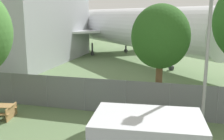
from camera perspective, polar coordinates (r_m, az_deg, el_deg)
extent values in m
cylinder|color=slate|center=(18.54, -20.94, -3.78)|extent=(0.07, 0.07, 2.09)
cylinder|color=slate|center=(17.21, -13.99, -4.52)|extent=(0.07, 0.07, 2.09)
cylinder|color=slate|center=(16.18, -6.01, -5.29)|extent=(0.07, 0.07, 2.09)
cylinder|color=slate|center=(15.50, 2.89, -6.03)|extent=(0.07, 0.07, 2.09)
cylinder|color=slate|center=(15.21, 12.38, -6.65)|extent=(0.07, 0.07, 2.09)
cylinder|color=slate|center=(15.36, 21.98, -7.10)|extent=(0.07, 0.07, 2.09)
cube|color=slate|center=(15.50, 2.89, -6.03)|extent=(56.00, 0.01, 2.09)
cylinder|color=silver|center=(37.29, 0.84, 9.52)|extent=(28.37, 28.80, 4.77)
cone|color=silver|center=(56.20, -10.21, 10.20)|extent=(7.24, 7.27, 4.30)
cube|color=silver|center=(44.88, 11.29, 8.81)|extent=(15.87, 13.54, 0.30)
cylinder|color=#939399|center=(43.77, 8.45, 7.23)|extent=(4.54, 4.57, 2.15)
cube|color=silver|center=(35.00, -15.70, 7.73)|extent=(13.74, 15.76, 0.30)
cylinder|color=#939399|center=(36.17, -12.05, 6.09)|extent=(4.54, 4.57, 2.15)
cube|color=silver|center=(52.06, -8.55, 10.65)|extent=(10.17, 10.08, 0.20)
cylinder|color=#2D2D33|center=(28.35, 12.83, 1.71)|extent=(0.24, 0.24, 1.80)
cylinder|color=#2D2D33|center=(28.47, 12.77, 0.49)|extent=(0.61, 0.61, 0.56)
cylinder|color=#2D2D33|center=(40.58, 3.03, 5.06)|extent=(0.24, 0.24, 1.80)
cylinder|color=#2D2D33|center=(40.66, 3.02, 4.20)|extent=(0.61, 0.61, 0.56)
cylinder|color=#2D2D33|center=(37.81, -4.31, 4.52)|extent=(0.24, 0.24, 1.80)
cylinder|color=#2D2D33|center=(37.90, -4.30, 3.60)|extent=(0.61, 0.61, 0.56)
cube|color=#A37A47|center=(16.99, -22.52, -7.46)|extent=(1.66, 0.60, 0.04)
cube|color=#A37A47|center=(16.24, -21.05, -8.50)|extent=(0.34, 1.38, 0.74)
cube|color=#A37A47|center=(13.59, 9.58, -10.22)|extent=(1.94, 0.76, 0.04)
cube|color=#A37A47|center=(14.22, 9.75, -10.50)|extent=(1.94, 0.28, 0.04)
cube|color=#A37A47|center=(13.19, 9.30, -12.33)|extent=(1.94, 0.28, 0.04)
cube|color=#A37A47|center=(13.70, 13.23, -11.88)|extent=(0.06, 1.40, 0.74)
cube|color=#A37A47|center=(13.82, 5.87, -11.38)|extent=(0.06, 1.40, 0.74)
cylinder|color=brown|center=(15.60, 10.09, -3.91)|extent=(0.40, 0.40, 3.22)
ellipsoid|color=#28561E|center=(15.06, 10.52, 7.19)|extent=(3.31, 3.31, 3.64)
cylinder|color=#99999E|center=(13.17, 19.97, 2.59)|extent=(0.16, 0.16, 7.70)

